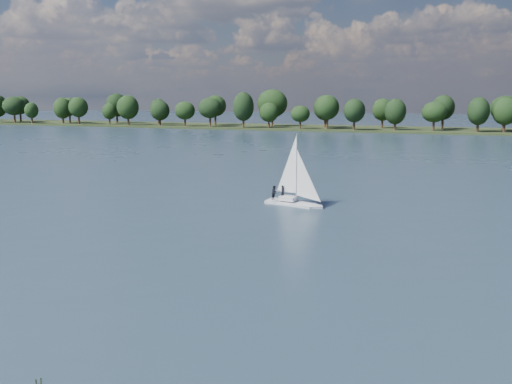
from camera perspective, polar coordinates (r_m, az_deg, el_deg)
ground at (r=129.67m, az=8.41°, el=3.39°), size 700.00×700.00×0.00m
far_shore at (r=240.04m, az=14.04°, el=6.00°), size 660.00×40.00×1.50m
sailboat at (r=72.32m, az=3.55°, el=0.78°), size 7.55×3.77×9.57m
pontoon at (r=300.91m, az=-22.71°, el=6.22°), size 4.05×2.10×0.50m
treeline at (r=236.55m, az=12.51°, el=7.96°), size 562.87×73.35×18.37m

